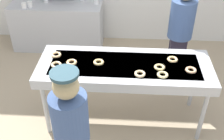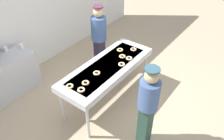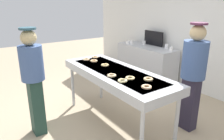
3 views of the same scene
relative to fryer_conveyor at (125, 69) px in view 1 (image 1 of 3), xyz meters
name	(u,v)px [view 1 (image 1 of 3)]	position (x,y,z in m)	size (l,w,h in m)	color
ground_plane	(123,117)	(0.00, 0.00, -0.86)	(16.00, 16.00, 0.00)	tan
fryer_conveyor	(125,69)	(0.00, 0.00, 0.00)	(2.18, 0.81, 0.93)	#B7BABF
plain_donut_0	(56,65)	(-0.84, -0.09, 0.09)	(0.13, 0.13, 0.03)	#EDC78E
plain_donut_1	(72,62)	(-0.66, -0.02, 0.09)	(0.13, 0.13, 0.03)	#F7C384
plain_donut_2	(163,75)	(0.45, -0.21, 0.09)	(0.13, 0.13, 0.03)	beige
plain_donut_3	(172,59)	(0.60, 0.12, 0.09)	(0.13, 0.13, 0.03)	#F5CD8A
plain_donut_4	(56,55)	(-0.90, 0.14, 0.09)	(0.13, 0.13, 0.03)	#F0C386
plain_donut_5	(99,62)	(-0.33, 0.00, 0.09)	(0.13, 0.13, 0.03)	#F8D586
plain_donut_6	(160,67)	(0.43, -0.06, 0.09)	(0.13, 0.13, 0.03)	#EFD48C
plain_donut_7	(140,74)	(0.18, -0.21, 0.09)	(0.13, 0.13, 0.03)	beige
plain_donut_8	(191,70)	(0.80, -0.10, 0.09)	(0.13, 0.13, 0.03)	#F7C28E
worker_baker	(180,30)	(0.80, 0.86, 0.13)	(0.36, 0.36, 1.70)	#272234
customer_waiting	(72,134)	(-0.46, -1.17, 0.08)	(0.33, 0.33, 1.64)	#203C33
prep_counter	(58,26)	(-1.32, 1.91, -0.41)	(1.70, 0.59, 0.89)	#B7BABF
paper_cup_0	(30,4)	(-1.74, 1.77, 0.08)	(0.09, 0.09, 0.10)	white
paper_cup_1	(96,1)	(-0.57, 1.98, 0.08)	(0.09, 0.09, 0.10)	white
paper_cup_3	(24,6)	(-1.82, 1.70, 0.08)	(0.09, 0.09, 0.10)	white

